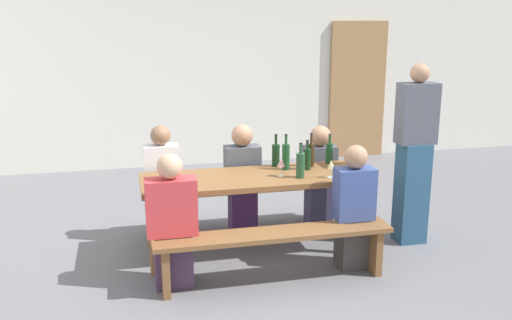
{
  "coord_description": "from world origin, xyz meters",
  "views": [
    {
      "loc": [
        -1.15,
        -4.9,
        2.19
      ],
      "look_at": [
        0.0,
        0.0,
        0.9
      ],
      "focal_mm": 39.86,
      "sensor_mm": 36.0,
      "label": 1
    }
  ],
  "objects_px": {
    "wine_glass_0": "(281,163)",
    "bench_near": "(274,243)",
    "seated_guest_far_0": "(163,186)",
    "standing_host": "(414,158)",
    "tasting_table": "(256,184)",
    "seated_guest_near_1": "(354,209)",
    "wine_bottle_5": "(311,154)",
    "seated_guest_far_1": "(242,181)",
    "wine_bottle_2": "(307,158)",
    "wine_glass_1": "(353,159)",
    "bench_far": "(242,195)",
    "wine_bottle_1": "(276,155)",
    "seated_guest_near_0": "(172,224)",
    "wine_bottle_3": "(300,165)",
    "wine_bottle_4": "(286,156)",
    "seated_guest_far_2": "(319,178)",
    "wooden_door": "(357,90)",
    "wine_glass_2": "(331,165)",
    "wine_bottle_0": "(329,153)"
  },
  "relations": [
    {
      "from": "bench_far",
      "to": "wine_bottle_3",
      "type": "xyz_separation_m",
      "value": [
        0.38,
        -0.81,
        0.52
      ]
    },
    {
      "from": "wine_bottle_2",
      "to": "wine_glass_1",
      "type": "distance_m",
      "value": 0.44
    },
    {
      "from": "bench_near",
      "to": "wine_glass_1",
      "type": "relative_size",
      "value": 12.72
    },
    {
      "from": "seated_guest_near_0",
      "to": "wine_bottle_3",
      "type": "bearing_deg",
      "value": -73.42
    },
    {
      "from": "wine_bottle_3",
      "to": "seated_guest_near_0",
      "type": "xyz_separation_m",
      "value": [
        -1.2,
        -0.36,
        -0.34
      ]
    },
    {
      "from": "bench_near",
      "to": "wooden_door",
      "type": "bearing_deg",
      "value": 58.92
    },
    {
      "from": "wine_bottle_2",
      "to": "seated_guest_far_0",
      "type": "height_order",
      "value": "seated_guest_far_0"
    },
    {
      "from": "bench_far",
      "to": "wine_glass_1",
      "type": "distance_m",
      "value": 1.27
    },
    {
      "from": "bench_far",
      "to": "wine_bottle_4",
      "type": "distance_m",
      "value": 0.8
    },
    {
      "from": "seated_guest_far_0",
      "to": "standing_host",
      "type": "height_order",
      "value": "standing_host"
    },
    {
      "from": "wine_bottle_4",
      "to": "wine_glass_1",
      "type": "relative_size",
      "value": 2.19
    },
    {
      "from": "wine_bottle_2",
      "to": "seated_guest_near_1",
      "type": "relative_size",
      "value": 0.26
    },
    {
      "from": "bench_near",
      "to": "wine_glass_2",
      "type": "bearing_deg",
      "value": 34.11
    },
    {
      "from": "wine_glass_0",
      "to": "wine_glass_2",
      "type": "relative_size",
      "value": 1.0
    },
    {
      "from": "wine_bottle_4",
      "to": "wine_glass_0",
      "type": "xyz_separation_m",
      "value": [
        -0.11,
        -0.22,
        -0.01
      ]
    },
    {
      "from": "wine_bottle_4",
      "to": "wine_bottle_0",
      "type": "bearing_deg",
      "value": 14.65
    },
    {
      "from": "wine_bottle_4",
      "to": "seated_guest_far_0",
      "type": "xyz_separation_m",
      "value": [
        -1.15,
        0.36,
        -0.32
      ]
    },
    {
      "from": "wine_bottle_4",
      "to": "standing_host",
      "type": "bearing_deg",
      "value": -11.06
    },
    {
      "from": "wooden_door",
      "to": "wine_glass_2",
      "type": "bearing_deg",
      "value": -116.33
    },
    {
      "from": "wine_bottle_5",
      "to": "seated_guest_far_1",
      "type": "height_order",
      "value": "seated_guest_far_1"
    },
    {
      "from": "wooden_door",
      "to": "wine_glass_2",
      "type": "xyz_separation_m",
      "value": [
        -1.76,
        -3.56,
        -0.18
      ]
    },
    {
      "from": "wine_bottle_2",
      "to": "wine_bottle_4",
      "type": "relative_size",
      "value": 0.84
    },
    {
      "from": "wine_bottle_4",
      "to": "seated_guest_far_2",
      "type": "relative_size",
      "value": 0.32
    },
    {
      "from": "wine_bottle_1",
      "to": "wine_glass_2",
      "type": "relative_size",
      "value": 1.9
    },
    {
      "from": "wine_bottle_1",
      "to": "seated_guest_near_1",
      "type": "relative_size",
      "value": 0.29
    },
    {
      "from": "wine_bottle_2",
      "to": "seated_guest_far_0",
      "type": "relative_size",
      "value": 0.25
    },
    {
      "from": "wooden_door",
      "to": "wine_bottle_4",
      "type": "bearing_deg",
      "value": -123.14
    },
    {
      "from": "wine_bottle_3",
      "to": "seated_guest_far_1",
      "type": "relative_size",
      "value": 0.29
    },
    {
      "from": "wooden_door",
      "to": "wine_glass_0",
      "type": "bearing_deg",
      "value": -122.73
    },
    {
      "from": "tasting_table",
      "to": "wine_bottle_3",
      "type": "bearing_deg",
      "value": -21.65
    },
    {
      "from": "wine_bottle_0",
      "to": "seated_guest_near_1",
      "type": "height_order",
      "value": "seated_guest_near_1"
    },
    {
      "from": "wine_glass_2",
      "to": "seated_guest_far_1",
      "type": "height_order",
      "value": "seated_guest_far_1"
    },
    {
      "from": "wine_bottle_4",
      "to": "seated_guest_far_0",
      "type": "distance_m",
      "value": 1.25
    },
    {
      "from": "wine_bottle_4",
      "to": "wine_glass_0",
      "type": "bearing_deg",
      "value": -116.43
    },
    {
      "from": "bench_far",
      "to": "wine_bottle_5",
      "type": "height_order",
      "value": "wine_bottle_5"
    },
    {
      "from": "wine_bottle_4",
      "to": "wine_bottle_5",
      "type": "xyz_separation_m",
      "value": [
        0.27,
        0.05,
        -0.01
      ]
    },
    {
      "from": "standing_host",
      "to": "tasting_table",
      "type": "bearing_deg",
      "value": -3.21
    },
    {
      "from": "wine_glass_1",
      "to": "seated_guest_far_2",
      "type": "bearing_deg",
      "value": 106.03
    },
    {
      "from": "bench_far",
      "to": "wine_bottle_1",
      "type": "distance_m",
      "value": 0.69
    },
    {
      "from": "bench_far",
      "to": "standing_host",
      "type": "xyz_separation_m",
      "value": [
        1.55,
        -0.75,
        0.5
      ]
    },
    {
      "from": "bench_far",
      "to": "seated_guest_near_1",
      "type": "relative_size",
      "value": 1.8
    },
    {
      "from": "bench_near",
      "to": "wine_glass_0",
      "type": "xyz_separation_m",
      "value": [
        0.22,
        0.59,
        0.52
      ]
    },
    {
      "from": "seated_guest_near_0",
      "to": "seated_guest_far_1",
      "type": "bearing_deg",
      "value": -38.28
    },
    {
      "from": "wine_glass_1",
      "to": "seated_guest_near_1",
      "type": "distance_m",
      "value": 0.62
    },
    {
      "from": "bench_near",
      "to": "wine_bottle_3",
      "type": "bearing_deg",
      "value": 53.29
    },
    {
      "from": "wine_glass_0",
      "to": "bench_near",
      "type": "bearing_deg",
      "value": -110.41
    },
    {
      "from": "wine_bottle_3",
      "to": "standing_host",
      "type": "distance_m",
      "value": 1.17
    },
    {
      "from": "wine_bottle_0",
      "to": "standing_host",
      "type": "distance_m",
      "value": 0.81
    },
    {
      "from": "tasting_table",
      "to": "wine_glass_0",
      "type": "height_order",
      "value": "wine_glass_0"
    },
    {
      "from": "tasting_table",
      "to": "seated_guest_near_1",
      "type": "distance_m",
      "value": 0.92
    }
  ]
}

